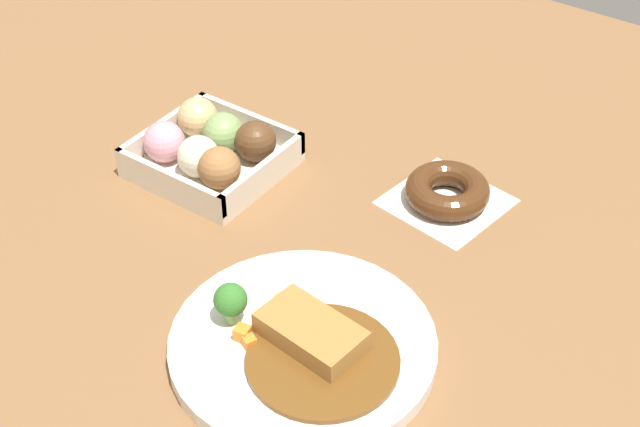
# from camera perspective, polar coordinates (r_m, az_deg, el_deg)

# --- Properties ---
(ground_plane) EXTENTS (1.60, 1.60, 0.00)m
(ground_plane) POSITION_cam_1_polar(r_m,az_deg,el_deg) (1.09, -4.06, -2.75)
(ground_plane) COLOR brown
(curry_plate) EXTENTS (0.28, 0.28, 0.07)m
(curry_plate) POSITION_cam_1_polar(r_m,az_deg,el_deg) (0.97, -1.05, -7.87)
(curry_plate) COLOR white
(curry_plate) RESTS_ON ground_plane
(donut_box) EXTENTS (0.17, 0.17, 0.07)m
(donut_box) POSITION_cam_1_polar(r_m,az_deg,el_deg) (1.21, -6.62, 3.90)
(donut_box) COLOR beige
(donut_box) RESTS_ON ground_plane
(chocolate_ring_donut) EXTENTS (0.15, 0.15, 0.03)m
(chocolate_ring_donut) POSITION_cam_1_polar(r_m,az_deg,el_deg) (1.17, 7.70, 1.33)
(chocolate_ring_donut) COLOR white
(chocolate_ring_donut) RESTS_ON ground_plane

